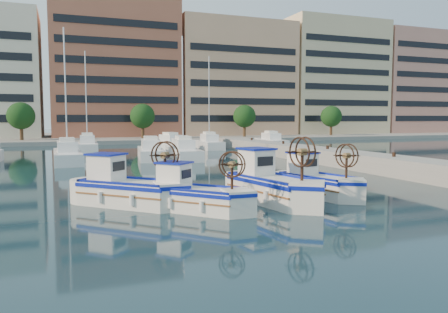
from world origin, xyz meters
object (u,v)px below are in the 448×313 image
fishing_boat_d (317,181)px  fishing_boat_b (194,194)px  fishing_boat_a (127,188)px  fishing_boat_c (271,184)px

fishing_boat_d → fishing_boat_b: bearing=177.4°
fishing_boat_a → fishing_boat_b: bearing=-87.2°
fishing_boat_b → fishing_boat_d: size_ratio=0.90×
fishing_boat_b → fishing_boat_c: size_ratio=0.78×
fishing_boat_c → fishing_boat_d: (2.87, 0.71, -0.11)m
fishing_boat_c → fishing_boat_d: size_ratio=1.15×
fishing_boat_a → fishing_boat_d: fishing_boat_a is taller
fishing_boat_a → fishing_boat_c: (6.27, -1.51, 0.05)m
fishing_boat_a → fishing_boat_d: bearing=-51.0°
fishing_boat_b → fishing_boat_d: bearing=-32.0°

